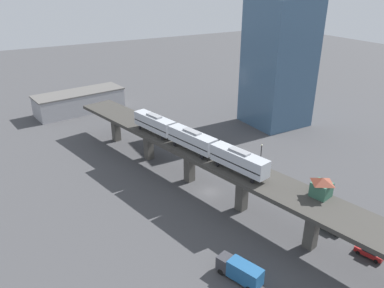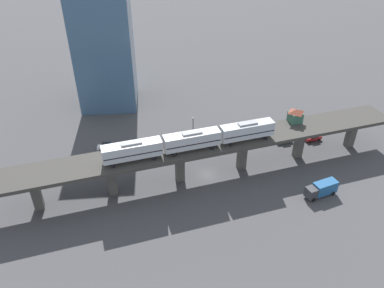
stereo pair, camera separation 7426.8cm
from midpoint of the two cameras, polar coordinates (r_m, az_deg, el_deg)
name	(u,v)px [view 1 (the left image)]	position (r m, az deg, el deg)	size (l,w,h in m)	color
ground_plane	(210,192)	(74.22, 28.67, -19.09)	(400.00, 400.00, 0.00)	#424244
elevated_viaduct	(212,161)	(69.74, 30.05, -14.67)	(28.08, 91.64, 8.56)	#393733
subway_train	(192,139)	(67.36, 26.87, -11.37)	(10.77, 36.93, 4.45)	#ADB2BA
signal_hut	(322,187)	(70.01, 49.51, -17.54)	(3.84, 3.84, 3.40)	#33604C
street_car_green	(331,226)	(78.95, 47.89, -21.36)	(2.54, 4.65, 1.89)	#1E6638
street_car_white	(201,137)	(92.44, 20.68, -7.69)	(2.10, 4.47, 1.89)	silver
street_car_red	(370,251)	(79.22, 53.57, -23.45)	(2.84, 4.71, 1.89)	#AD1E1E
delivery_truck	(240,271)	(62.44, 44.08, -31.78)	(4.43, 7.54, 3.20)	#333338
street_lamp	(261,156)	(83.51, 33.81, -11.66)	(0.44, 0.44, 6.94)	black
warehouse_building	(80,102)	(106.90, -3.93, -0.12)	(29.66, 13.89, 6.80)	#99999E
office_tower	(279,64)	(107.17, 30.99, 4.80)	(16.00, 16.00, 36.00)	#3D5B7A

